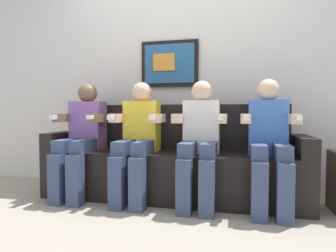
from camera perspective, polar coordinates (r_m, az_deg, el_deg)
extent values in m
plane|color=#9E9384|center=(2.58, -0.81, -15.87)|extent=(6.30, 6.30, 0.00)
cube|color=silver|center=(3.23, 2.59, 11.21)|extent=(4.85, 0.05, 2.60)
cube|color=black|center=(3.22, 0.32, 12.13)|extent=(0.63, 0.03, 0.50)
cube|color=#26598C|center=(3.21, 0.25, 12.17)|extent=(0.55, 0.02, 0.42)
cube|color=orange|center=(3.21, -0.80, 12.45)|extent=(0.24, 0.02, 0.18)
cube|color=black|center=(2.79, 0.68, -9.64)|extent=(2.17, 0.58, 0.45)
cube|color=black|center=(2.95, 1.63, -0.16)|extent=(2.17, 0.14, 0.45)
cube|color=black|center=(3.23, -19.84, -6.58)|extent=(0.14, 0.58, 0.62)
cube|color=black|center=(2.77, 24.93, -8.23)|extent=(0.14, 0.58, 0.62)
cube|color=#8C59A5|center=(3.03, -15.46, 0.10)|extent=(0.32, 0.20, 0.48)
sphere|color=brown|center=(3.04, -15.54, 6.25)|extent=(0.19, 0.19, 0.19)
cube|color=#38476B|center=(2.92, -18.87, -3.58)|extent=(0.12, 0.40, 0.12)
cube|color=#38476B|center=(2.83, -15.78, -3.74)|extent=(0.12, 0.40, 0.12)
cube|color=#38476B|center=(2.80, -20.99, -9.79)|extent=(0.12, 0.12, 0.45)
cube|color=#38476B|center=(2.71, -17.80, -10.18)|extent=(0.12, 0.12, 0.45)
cube|color=brown|center=(3.03, -19.73, 1.55)|extent=(0.08, 0.28, 0.08)
cube|color=brown|center=(2.84, -13.29, 1.57)|extent=(0.08, 0.28, 0.08)
cube|color=white|center=(2.69, -14.82, 1.71)|extent=(0.04, 0.13, 0.04)
cube|color=white|center=(2.89, -21.47, 1.68)|extent=(0.04, 0.10, 0.04)
cube|color=yellow|center=(2.80, -5.11, -0.02)|extent=(0.32, 0.20, 0.48)
sphere|color=beige|center=(2.80, -5.14, 6.64)|extent=(0.19, 0.19, 0.19)
cube|color=#38476B|center=(2.66, -8.31, -4.07)|extent=(0.12, 0.40, 0.12)
cube|color=#38476B|center=(2.60, -4.61, -4.21)|extent=(0.12, 0.40, 0.12)
cube|color=#38476B|center=(2.53, -9.98, -11.01)|extent=(0.12, 0.12, 0.45)
cube|color=#38476B|center=(2.46, -6.06, -11.35)|extent=(0.12, 0.12, 0.45)
cube|color=beige|center=(2.75, -9.66, 1.57)|extent=(0.08, 0.28, 0.08)
cube|color=beige|center=(2.63, -2.02, 1.56)|extent=(0.08, 0.28, 0.08)
cube|color=white|center=(2.47, -3.01, 1.72)|extent=(0.04, 0.13, 0.04)
cube|color=white|center=(2.61, -11.05, 1.72)|extent=(0.04, 0.10, 0.04)
cube|color=white|center=(2.67, 6.65, -0.15)|extent=(0.32, 0.20, 0.48)
sphere|color=beige|center=(2.68, 6.69, 6.82)|extent=(0.19, 0.19, 0.19)
cube|color=#38476B|center=(2.51, 4.04, -4.47)|extent=(0.12, 0.40, 0.12)
cube|color=#38476B|center=(2.48, 8.15, -4.56)|extent=(0.12, 0.40, 0.12)
cube|color=#38476B|center=(2.37, 3.20, -11.93)|extent=(0.12, 0.12, 0.45)
cube|color=#38476B|center=(2.34, 7.64, -12.11)|extent=(0.12, 0.12, 0.45)
cube|color=beige|center=(2.58, 2.16, 1.54)|extent=(0.08, 0.28, 0.08)
cube|color=beige|center=(2.54, 10.61, 1.47)|extent=(0.08, 0.28, 0.08)
cube|color=white|center=(2.38, 10.42, 1.63)|extent=(0.04, 0.13, 0.04)
cube|color=#3F72CC|center=(2.67, 19.01, -0.29)|extent=(0.32, 0.20, 0.48)
sphere|color=beige|center=(2.67, 19.12, 6.70)|extent=(0.19, 0.19, 0.19)
cube|color=#38476B|center=(2.48, 17.31, -4.67)|extent=(0.12, 0.40, 0.12)
cube|color=#38476B|center=(2.50, 21.45, -4.68)|extent=(0.12, 0.40, 0.12)
cube|color=#38476B|center=(2.34, 17.55, -12.24)|extent=(0.12, 0.12, 0.45)
cube|color=#38476B|center=(2.36, 22.02, -12.19)|extent=(0.12, 0.12, 0.45)
cube|color=beige|center=(2.53, 15.02, 1.42)|extent=(0.08, 0.28, 0.08)
cube|color=beige|center=(2.57, 23.51, 1.31)|extent=(0.08, 0.28, 0.08)
cube|color=white|center=(2.41, 24.18, 1.46)|extent=(0.04, 0.13, 0.04)
cube|color=white|center=(2.37, 15.13, 1.58)|extent=(0.04, 0.10, 0.04)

